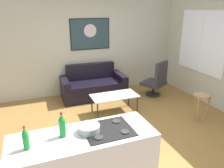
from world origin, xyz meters
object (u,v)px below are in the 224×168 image
(coffee_table, at_px, (114,97))
(soda_bottle_2, at_px, (62,126))
(couch, at_px, (93,86))
(wall_painting, at_px, (90,34))
(bar_stool, at_px, (201,101))
(armchair, at_px, (156,80))
(soda_bottle, at_px, (26,139))
(mixing_bowl, at_px, (89,129))

(coffee_table, xyz_separation_m, soda_bottle_2, (-1.46, -1.98, 0.63))
(couch, xyz_separation_m, wall_painting, (0.07, 0.42, 1.38))
(bar_stool, relative_size, wall_painting, 0.56)
(couch, relative_size, armchair, 1.74)
(bar_stool, height_order, wall_painting, wall_painting)
(armchair, bearing_deg, couch, 159.84)
(soda_bottle, bearing_deg, mixing_bowl, 6.74)
(couch, distance_m, bar_stool, 2.81)
(soda_bottle_2, height_order, mixing_bowl, soda_bottle_2)
(soda_bottle_2, relative_size, wall_painting, 0.29)
(bar_stool, bearing_deg, wall_painting, 122.81)
(soda_bottle, bearing_deg, armchair, 38.12)
(wall_painting, bearing_deg, coffee_table, -86.21)
(armchair, distance_m, soda_bottle, 4.28)
(couch, xyz_separation_m, soda_bottle, (-1.69, -3.22, 0.72))
(coffee_table, bearing_deg, wall_painting, 93.79)
(couch, relative_size, coffee_table, 1.62)
(armchair, distance_m, wall_painting, 2.23)
(coffee_table, distance_m, soda_bottle, 2.87)
(wall_painting, bearing_deg, soda_bottle_2, -111.02)
(couch, bearing_deg, soda_bottle_2, -112.43)
(soda_bottle, relative_size, soda_bottle_2, 0.88)
(soda_bottle, bearing_deg, wall_painting, 64.14)
(couch, bearing_deg, mixing_bowl, -107.15)
(couch, distance_m, mixing_bowl, 3.34)
(armchair, xyz_separation_m, soda_bottle_2, (-2.93, -2.51, 0.57))
(couch, height_order, soda_bottle, soda_bottle)
(armchair, bearing_deg, soda_bottle, -141.88)
(couch, bearing_deg, wall_painting, 80.26)
(couch, height_order, mixing_bowl, mixing_bowl)
(couch, bearing_deg, soda_bottle, -117.71)
(soda_bottle, height_order, mixing_bowl, soda_bottle)
(mixing_bowl, bearing_deg, couch, 72.85)
(couch, xyz_separation_m, soda_bottle_2, (-1.29, -3.12, 0.74))
(bar_stool, bearing_deg, soda_bottle, -163.24)
(bar_stool, bearing_deg, mixing_bowl, -160.71)
(bar_stool, height_order, soda_bottle, soda_bottle)
(couch, height_order, coffee_table, couch)
(couch, distance_m, soda_bottle, 3.71)
(couch, height_order, bar_stool, couch)
(bar_stool, distance_m, wall_painting, 3.32)
(coffee_table, bearing_deg, mixing_bowl, -119.73)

